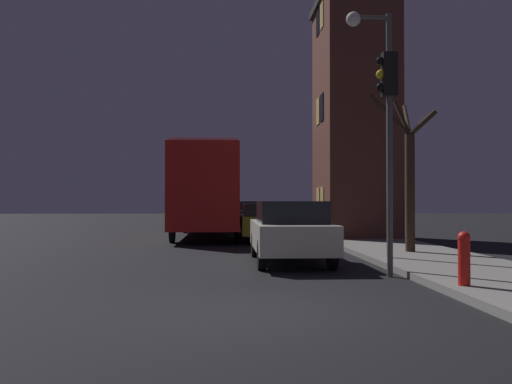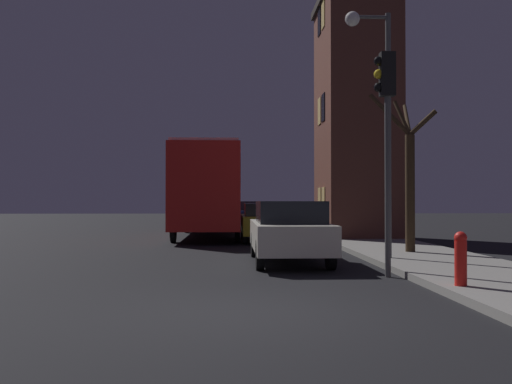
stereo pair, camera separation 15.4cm
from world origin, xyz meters
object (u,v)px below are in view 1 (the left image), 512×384
object	(u,v)px
bare_tree	(409,175)
car_near_lane	(290,230)
streetlamp	(378,98)
car_mid_lane	(264,221)
traffic_light	(388,116)
car_far_lane	(248,214)
fire_hydrant	(464,257)
bus	(207,185)

from	to	relation	value
bare_tree	car_near_lane	bearing A→B (deg)	-157.33
streetlamp	car_mid_lane	size ratio (longest dim) A/B	1.34
traffic_light	car_near_lane	world-z (taller)	traffic_light
streetlamp	traffic_light	world-z (taller)	streetlamp
streetlamp	traffic_light	size ratio (longest dim) A/B	1.33
car_far_lane	fire_hydrant	xyz separation A→B (m)	(2.77, -22.05, -0.17)
bare_tree	fire_hydrant	xyz separation A→B (m)	(-1.13, -6.35, -1.67)
car_mid_lane	streetlamp	bearing A→B (deg)	-73.40
streetlamp	fire_hydrant	size ratio (longest dim) A/B	6.79
bare_tree	car_near_lane	size ratio (longest dim) A/B	0.97
streetlamp	traffic_light	distance (m)	2.71
bare_tree	bus	size ratio (longest dim) A/B	0.45
bus	car_mid_lane	world-z (taller)	bus
traffic_light	car_mid_lane	size ratio (longest dim) A/B	1.00
streetlamp	bare_tree	xyz separation A→B (m)	(1.30, 1.66, -1.85)
streetlamp	car_near_lane	bearing A→B (deg)	174.85
bus	car_near_lane	world-z (taller)	bus
car_mid_lane	fire_hydrant	world-z (taller)	car_mid_lane
streetlamp	car_near_lane	distance (m)	3.99
streetlamp	bus	distance (m)	11.62
fire_hydrant	car_near_lane	bearing A→B (deg)	116.00
car_near_lane	car_far_lane	size ratio (longest dim) A/B	1.10
streetlamp	bus	xyz separation A→B (m)	(-4.61, 10.49, -1.91)
car_far_lane	car_mid_lane	bearing A→B (deg)	-88.48
bus	car_near_lane	size ratio (longest dim) A/B	2.14
streetlamp	car_far_lane	xyz separation A→B (m)	(-2.59, 17.37, -3.35)
traffic_light	bare_tree	bearing A→B (deg)	66.92
bare_tree	traffic_light	bearing A→B (deg)	-113.08
traffic_light	bus	bearing A→B (deg)	107.60
bus	car_near_lane	xyz separation A→B (m)	(2.40, -10.29, -1.41)
car_near_lane	car_far_lane	world-z (taller)	car_near_lane
car_far_lane	streetlamp	bearing A→B (deg)	-81.51
traffic_light	bus	distance (m)	13.69
traffic_light	fire_hydrant	size ratio (longest dim) A/B	5.09
bare_tree	car_near_lane	distance (m)	4.08
streetlamp	car_mid_lane	xyz separation A→B (m)	(-2.34, 7.85, -3.37)
car_near_lane	fire_hydrant	world-z (taller)	car_near_lane
traffic_light	bare_tree	xyz separation A→B (m)	(1.79, 4.19, -1.00)
streetlamp	bare_tree	world-z (taller)	streetlamp
car_far_lane	fire_hydrant	bearing A→B (deg)	-82.85
car_mid_lane	fire_hydrant	xyz separation A→B (m)	(2.51, -12.53, -0.15)
bare_tree	car_far_lane	xyz separation A→B (m)	(-3.89, 15.71, -1.50)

